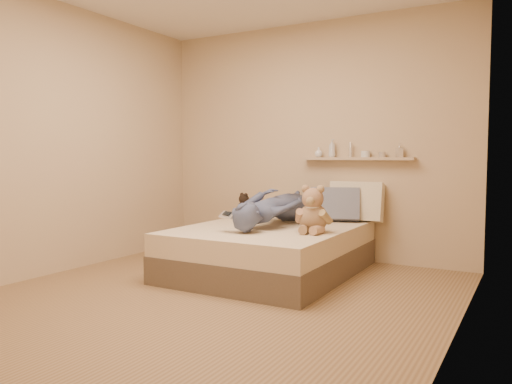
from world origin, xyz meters
The scene contains 10 objects.
room centered at (0.00, 0.00, 1.30)m, with size 3.80×3.80×3.80m.
bed centered at (0.00, 0.93, 0.22)m, with size 1.50×1.90×0.45m.
game_console centered at (-0.16, 0.41, 0.61)m, with size 0.19×0.13×0.06m.
teddy_bear centered at (0.51, 0.77, 0.63)m, with size 0.35×0.34×0.43m.
dark_plush centered at (-0.63, 1.50, 0.57)m, with size 0.17×0.17×0.27m.
pillow_cream centered at (0.58, 1.76, 0.65)m, with size 0.55×0.16×0.40m, color beige.
pillow_grey centered at (0.40, 1.62, 0.62)m, with size 0.50×0.14×0.34m, color slate.
person centered at (-0.01, 1.10, 0.63)m, with size 0.55×1.50×0.36m, color #474E6F.
wall_shelf centered at (0.55, 1.84, 1.10)m, with size 1.20×0.12×0.03m, color tan.
shelf_bottles centered at (0.46, 1.84, 1.18)m, with size 0.97×0.10×0.19m.
Camera 1 is at (2.22, -3.27, 1.12)m, focal length 35.00 mm.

